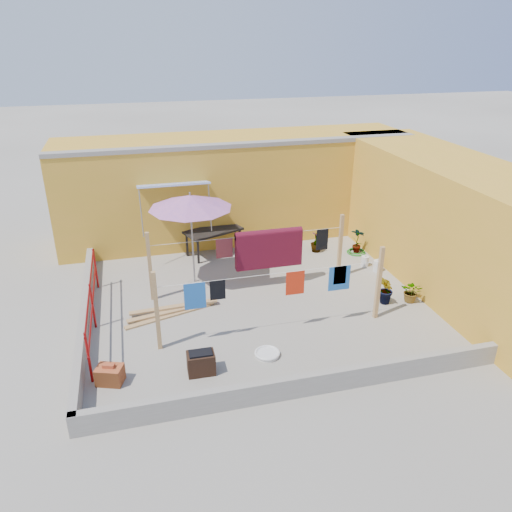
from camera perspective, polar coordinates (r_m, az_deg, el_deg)
The scene contains 21 objects.
ground at distance 12.45m, azimuth 0.14°, elevation -5.27°, with size 80.00×80.00×0.00m, color #9E998E.
wall_back at distance 16.17m, azimuth -2.39°, elevation 7.96°, with size 11.00×3.27×3.21m.
wall_right at distance 13.92m, azimuth 21.38°, elevation 3.51°, with size 2.40×9.00×3.20m, color gold.
parapet_front at distance 9.50m, azimuth 5.80°, elevation -14.42°, with size 8.30×0.16×0.44m, color gray.
parapet_left at distance 12.11m, azimuth -19.01°, elevation -6.46°, with size 0.16×7.30×0.44m, color gray.
red_railing at distance 11.67m, azimuth -18.27°, elevation -4.73°, with size 0.05×4.20×1.10m.
clothesline_rig at distance 12.57m, azimuth 1.40°, elevation 0.23°, with size 5.09×2.35×1.80m.
patio_umbrella at distance 12.55m, azimuth -7.52°, elevation 6.10°, with size 2.58×2.58×2.53m.
outdoor_table at distance 14.89m, azimuth -4.91°, elevation 2.75°, with size 1.84×1.38×0.78m.
brick_stack at distance 10.13m, azimuth -16.36°, elevation -12.88°, with size 0.58×0.50×0.43m.
lumber_pile at distance 12.09m, azimuth -9.65°, elevation -6.25°, with size 2.25×0.78×0.14m.
brazier at distance 10.01m, azimuth -6.30°, elevation -12.03°, with size 0.55×0.37×0.48m.
white_basin at distance 10.52m, azimuth 1.29°, elevation -11.09°, with size 0.54×0.54×0.09m.
water_jug_a at distance 14.35m, azimuth 13.70°, elevation -1.10°, with size 0.23×0.23×0.36m.
water_jug_b at distance 14.59m, azimuth 12.34°, elevation -0.57°, with size 0.22×0.22×0.34m.
green_hose at distance 15.44m, azimuth 11.37°, elevation 0.49°, with size 0.56×0.56×0.08m.
plant_back_a at distance 14.31m, azimuth 1.74°, elevation 0.44°, with size 0.65×0.56×0.72m, color #195217.
plant_back_b at distance 15.24m, azimuth 6.90°, elevation 1.62°, with size 0.35×0.35×0.63m, color #195217.
plant_right_a at distance 15.33m, azimuth 11.52°, elevation 1.77°, with size 0.42×0.29×0.80m, color #195217.
plant_right_b at distance 12.60m, azimuth 14.68°, elevation -3.80°, with size 0.42×0.34×0.76m, color #195217.
plant_right_c at distance 12.92m, azimuth 17.37°, elevation -3.89°, with size 0.51×0.44×0.57m, color #195217.
Camera 1 is at (-2.75, -10.48, 6.13)m, focal length 35.00 mm.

